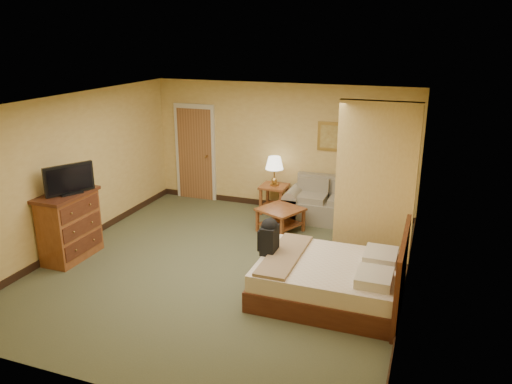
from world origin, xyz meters
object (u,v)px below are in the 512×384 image
at_px(coffee_table, 281,215).
at_px(loveseat, 329,207).
at_px(bed, 333,279).
at_px(dresser, 70,226).

bearing_deg(coffee_table, loveseat, 49.57).
xyz_separation_m(loveseat, coffee_table, (-0.72, -0.85, 0.05)).
bearing_deg(loveseat, bed, -76.58).
relative_size(coffee_table, dresser, 0.83).
xyz_separation_m(coffee_table, bed, (1.42, -2.10, -0.03)).
bearing_deg(dresser, coffee_table, 38.14).
distance_m(dresser, bed, 4.31).
relative_size(coffee_table, bed, 0.47).
bearing_deg(loveseat, dresser, -139.20).
xyz_separation_m(loveseat, dresser, (-3.59, -3.10, 0.29)).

